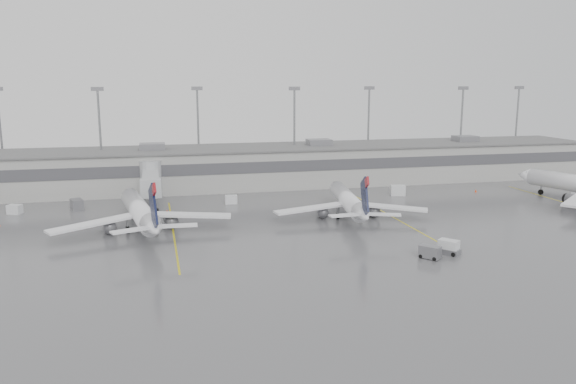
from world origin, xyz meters
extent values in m
plane|color=#58575A|center=(0.00, 0.00, 0.00)|extent=(260.00, 260.00, 0.00)
cube|color=#9E9D99|center=(0.00, 58.00, 4.00)|extent=(150.00, 16.00, 8.00)
cube|color=#47474C|center=(0.00, 49.95, 5.00)|extent=(150.00, 0.15, 2.20)
cube|color=#606060|center=(0.00, 58.00, 8.05)|extent=(152.00, 17.00, 0.30)
cube|color=slate|center=(50.00, 58.00, 8.80)|extent=(5.00, 4.00, 1.30)
cylinder|color=gray|center=(-50.00, 67.50, 10.00)|extent=(0.44, 0.44, 20.00)
cylinder|color=gray|center=(-30.00, 60.00, 10.00)|extent=(0.44, 0.44, 20.00)
cube|color=slate|center=(-30.00, 60.00, 20.20)|extent=(2.40, 0.50, 0.80)
cylinder|color=gray|center=(-10.00, 67.50, 10.00)|extent=(0.44, 0.44, 20.00)
cube|color=slate|center=(-10.00, 67.50, 20.20)|extent=(2.40, 0.50, 0.80)
cylinder|color=gray|center=(10.00, 60.00, 10.00)|extent=(0.44, 0.44, 20.00)
cube|color=slate|center=(10.00, 60.00, 20.20)|extent=(2.40, 0.50, 0.80)
cylinder|color=gray|center=(30.00, 67.50, 10.00)|extent=(0.44, 0.44, 20.00)
cube|color=slate|center=(30.00, 67.50, 20.20)|extent=(2.40, 0.50, 0.80)
cylinder|color=gray|center=(50.00, 60.00, 10.00)|extent=(0.44, 0.44, 20.00)
cube|color=slate|center=(50.00, 60.00, 20.20)|extent=(2.40, 0.50, 0.80)
cylinder|color=gray|center=(70.00, 67.50, 10.00)|extent=(0.44, 0.44, 20.00)
cube|color=slate|center=(70.00, 67.50, 20.20)|extent=(2.40, 0.50, 0.80)
cylinder|color=#A4A6A9|center=(-20.50, 50.00, 3.50)|extent=(4.00, 4.00, 7.00)
cube|color=#A4A6A9|center=(-20.50, 43.50, 4.30)|extent=(2.80, 13.00, 2.60)
cube|color=#A4A6A9|center=(-20.50, 36.00, 4.30)|extent=(3.40, 2.40, 3.00)
cylinder|color=gray|center=(-20.50, 36.00, 1.40)|extent=(0.70, 0.70, 2.80)
cube|color=black|center=(-20.50, 36.00, 0.35)|extent=(2.20, 1.20, 0.70)
cube|color=#D8C50C|center=(-17.50, 24.00, 0.01)|extent=(0.25, 40.00, 0.01)
cube|color=#D8C50C|center=(17.50, 24.00, 0.01)|extent=(0.25, 40.00, 0.01)
cylinder|color=white|center=(-22.22, 26.14, 2.89)|extent=(6.19, 21.35, 2.89)
cone|color=white|center=(-24.11, 37.91, 2.89)|extent=(3.28, 3.12, 2.89)
cone|color=white|center=(-20.20, 13.50, 3.27)|extent=(3.61, 5.21, 2.89)
cube|color=white|center=(-28.44, 22.41, 2.12)|extent=(12.27, 7.92, 0.34)
cube|color=white|center=(-15.15, 24.54, 2.12)|extent=(12.74, 4.41, 0.34)
cube|color=black|center=(-20.12, 13.03, 6.06)|extent=(1.14, 5.39, 6.29)
cube|color=maroon|center=(-19.93, 11.79, 8.56)|extent=(0.59, 1.97, 1.83)
cylinder|color=black|center=(-23.59, 34.69, 0.43)|extent=(0.47, 0.91, 0.87)
cylinder|color=black|center=(-23.91, 23.92, 0.53)|extent=(0.59, 1.11, 1.06)
cylinder|color=black|center=(-19.92, 24.56, 0.53)|extent=(0.59, 1.11, 1.06)
cylinder|color=white|center=(10.50, 26.68, 2.72)|extent=(5.71, 20.12, 2.72)
cone|color=white|center=(12.20, 37.79, 2.72)|extent=(3.07, 2.92, 2.72)
cone|color=white|center=(8.68, 14.76, 3.08)|extent=(3.37, 4.89, 2.72)
cube|color=white|center=(3.84, 25.13, 1.99)|extent=(12.01, 4.23, 0.32)
cube|color=white|center=(16.39, 23.21, 1.99)|extent=(11.59, 7.40, 0.32)
cube|color=black|center=(8.61, 14.32, 5.71)|extent=(1.04, 5.09, 5.93)
cube|color=maroon|center=(8.43, 13.15, 8.07)|extent=(0.55, 1.85, 1.72)
cylinder|color=black|center=(11.73, 34.75, 0.41)|extent=(0.44, 0.85, 0.82)
cylinder|color=black|center=(8.34, 25.18, 0.50)|extent=(0.55, 1.05, 1.00)
cylinder|color=black|center=(12.11, 24.60, 0.50)|extent=(0.55, 1.05, 1.00)
cone|color=white|center=(52.14, 38.53, 3.26)|extent=(4.03, 3.89, 3.26)
cylinder|color=black|center=(53.26, 35.01, 0.49)|extent=(0.66, 1.05, 0.98)
cube|color=silver|center=(16.14, 4.19, 0.91)|extent=(2.69, 2.83, 1.81)
cube|color=slate|center=(16.14, 4.19, 0.35)|extent=(3.10, 3.27, 0.71)
cylinder|color=black|center=(14.88, 4.47, 0.28)|extent=(0.52, 0.58, 0.56)
cylinder|color=black|center=(16.14, 5.48, 0.28)|extent=(0.52, 0.58, 0.56)
cylinder|color=black|center=(16.14, 2.90, 0.28)|extent=(0.52, 0.58, 0.56)
cylinder|color=black|center=(17.40, 3.90, 0.28)|extent=(0.52, 0.58, 0.56)
cube|color=slate|center=(12.94, 2.99, 0.85)|extent=(2.69, 2.87, 1.53)
cylinder|color=black|center=(11.89, 3.30, 0.25)|extent=(0.47, 0.52, 0.50)
cylinder|color=black|center=(13.99, 2.67, 0.25)|extent=(0.47, 0.52, 0.50)
cube|color=silver|center=(-42.60, 41.09, 0.77)|extent=(2.58, 2.20, 1.55)
cube|color=silver|center=(-6.59, 40.69, 0.76)|extent=(2.26, 1.61, 1.52)
cube|color=silver|center=(25.80, 40.78, 0.97)|extent=(3.15, 2.54, 1.94)
cube|color=slate|center=(-32.95, 41.89, 0.91)|extent=(2.64, 3.34, 1.83)
cone|color=#FF3C05|center=(-18.04, 34.99, 0.39)|extent=(0.49, 0.49, 0.78)
cone|color=#FF3C05|center=(15.48, 31.75, 0.38)|extent=(0.47, 0.47, 0.75)
cone|color=#FF3C05|center=(42.33, 40.15, 0.31)|extent=(0.38, 0.38, 0.61)
camera|label=1|loc=(-19.73, -57.68, 21.38)|focal=35.00mm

